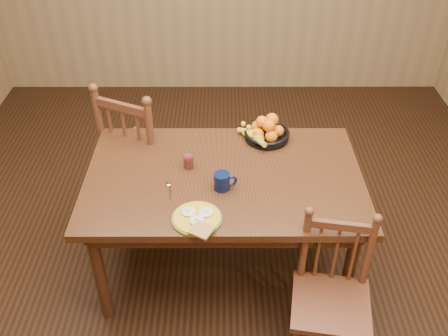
{
  "coord_description": "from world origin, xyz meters",
  "views": [
    {
      "loc": [
        -0.0,
        -2.28,
        2.52
      ],
      "look_at": [
        0.0,
        0.0,
        0.8
      ],
      "focal_mm": 40.0,
      "sensor_mm": 36.0,
      "label": 1
    }
  ],
  "objects_px": {
    "dining_table": "(224,186)",
    "coffee_mug": "(223,181)",
    "chair_far": "(142,153)",
    "breakfast_plate": "(197,218)",
    "chair_near": "(331,297)",
    "fruit_bowl": "(266,131)"
  },
  "relations": [
    {
      "from": "breakfast_plate",
      "to": "chair_near",
      "type": "bearing_deg",
      "value": -18.76
    },
    {
      "from": "breakfast_plate",
      "to": "chair_far",
      "type": "bearing_deg",
      "value": 114.56
    },
    {
      "from": "chair_far",
      "to": "coffee_mug",
      "type": "relative_size",
      "value": 7.86
    },
    {
      "from": "chair_near",
      "to": "fruit_bowl",
      "type": "distance_m",
      "value": 1.1
    },
    {
      "from": "chair_far",
      "to": "chair_near",
      "type": "bearing_deg",
      "value": 158.68
    },
    {
      "from": "chair_far",
      "to": "coffee_mug",
      "type": "bearing_deg",
      "value": 154.45
    },
    {
      "from": "chair_near",
      "to": "breakfast_plate",
      "type": "bearing_deg",
      "value": 170.66
    },
    {
      "from": "dining_table",
      "to": "fruit_bowl",
      "type": "bearing_deg",
      "value": 54.87
    },
    {
      "from": "chair_near",
      "to": "coffee_mug",
      "type": "bearing_deg",
      "value": 148.12
    },
    {
      "from": "chair_far",
      "to": "breakfast_plate",
      "type": "height_order",
      "value": "chair_far"
    },
    {
      "from": "dining_table",
      "to": "chair_near",
      "type": "xyz_separation_m",
      "value": [
        0.56,
        -0.62,
        -0.24
      ]
    },
    {
      "from": "dining_table",
      "to": "chair_near",
      "type": "bearing_deg",
      "value": -47.98
    },
    {
      "from": "dining_table",
      "to": "coffee_mug",
      "type": "distance_m",
      "value": 0.18
    },
    {
      "from": "coffee_mug",
      "to": "dining_table",
      "type": "bearing_deg",
      "value": 86.44
    },
    {
      "from": "coffee_mug",
      "to": "fruit_bowl",
      "type": "relative_size",
      "value": 0.41
    },
    {
      "from": "dining_table",
      "to": "coffee_mug",
      "type": "bearing_deg",
      "value": -93.56
    },
    {
      "from": "dining_table",
      "to": "chair_far",
      "type": "relative_size",
      "value": 1.52
    },
    {
      "from": "chair_far",
      "to": "coffee_mug",
      "type": "distance_m",
      "value": 0.93
    },
    {
      "from": "dining_table",
      "to": "breakfast_plate",
      "type": "distance_m",
      "value": 0.42
    },
    {
      "from": "breakfast_plate",
      "to": "fruit_bowl",
      "type": "xyz_separation_m",
      "value": [
        0.41,
        0.76,
        0.04
      ]
    },
    {
      "from": "breakfast_plate",
      "to": "fruit_bowl",
      "type": "relative_size",
      "value": 0.95
    },
    {
      "from": "dining_table",
      "to": "breakfast_plate",
      "type": "height_order",
      "value": "breakfast_plate"
    }
  ]
}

